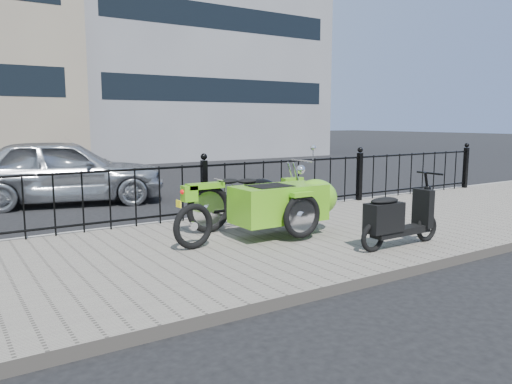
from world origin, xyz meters
TOP-DOWN VIEW (x-y plane):
  - ground at (0.00, 0.00)m, footprint 120.00×120.00m
  - sidewalk at (0.00, -0.50)m, footprint 30.00×3.80m
  - curb at (0.00, 1.44)m, footprint 30.00×0.10m
  - iron_fence at (0.00, 1.30)m, footprint 14.11×0.11m
  - motorcycle_sidecar at (0.44, -0.29)m, footprint 2.28×1.48m
  - scooter at (1.16, -1.73)m, footprint 1.38×0.40m
  - spare_tire at (-1.03, -0.40)m, footprint 0.59×0.16m
  - sedan_car at (-1.45, 4.82)m, footprint 4.32×2.56m

SIDE VIEW (x-z plane):
  - ground at x=0.00m, z-range 0.00..0.00m
  - sidewalk at x=0.00m, z-range 0.00..0.12m
  - curb at x=0.00m, z-range 0.00..0.12m
  - spare_tire at x=-1.03m, z-range 0.12..0.70m
  - scooter at x=1.16m, z-range 0.02..0.95m
  - iron_fence at x=0.00m, z-range 0.05..1.12m
  - motorcycle_sidecar at x=0.44m, z-range 0.10..1.09m
  - sedan_car at x=-1.45m, z-range 0.00..1.38m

